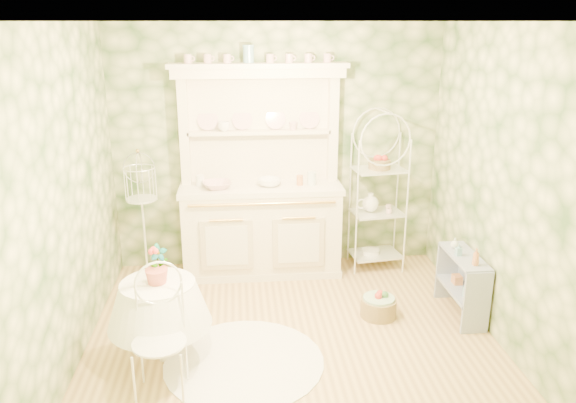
{
  "coord_description": "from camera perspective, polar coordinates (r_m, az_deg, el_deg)",
  "views": [
    {
      "loc": [
        -0.44,
        -4.29,
        2.7
      ],
      "look_at": [
        0.0,
        0.5,
        1.15
      ],
      "focal_mm": 35.0,
      "sensor_mm": 36.0,
      "label": 1
    }
  ],
  "objects": [
    {
      "name": "cafe_chair",
      "position": [
        4.36,
        -12.93,
        -14.06
      ],
      "size": [
        0.47,
        0.47,
        0.86
      ],
      "primitive_type": "cube",
      "rotation": [
        0.0,
        0.0,
        0.24
      ],
      "color": "white",
      "rests_on": "floor"
    },
    {
      "name": "cup_right",
      "position": [
        6.1,
        0.53,
        7.56
      ],
      "size": [
        0.12,
        0.12,
        0.09
      ],
      "primitive_type": "imported",
      "rotation": [
        0.0,
        0.0,
        0.36
      ],
      "color": "white",
      "rests_on": "kitchen_dresser"
    },
    {
      "name": "side_shelf",
      "position": [
        5.65,
        17.22,
        -8.29
      ],
      "size": [
        0.32,
        0.69,
        0.57
      ],
      "primitive_type": "cube",
      "rotation": [
        0.0,
        0.0,
        0.11
      ],
      "color": "#919BB3",
      "rests_on": "floor"
    },
    {
      "name": "bowl_floral",
      "position": [
        6.0,
        -7.21,
        1.41
      ],
      "size": [
        0.36,
        0.36,
        0.07
      ],
      "primitive_type": "imported",
      "rotation": [
        0.0,
        0.0,
        0.22
      ],
      "color": "white",
      "rests_on": "kitchen_dresser"
    },
    {
      "name": "floor_basket",
      "position": [
        5.52,
        9.17,
        -10.47
      ],
      "size": [
        0.39,
        0.39,
        0.21
      ],
      "primitive_type": "cylinder",
      "rotation": [
        0.0,
        0.0,
        0.26
      ],
      "color": "olive",
      "rests_on": "floor"
    },
    {
      "name": "bakers_rack",
      "position": [
        6.31,
        9.13,
        0.88
      ],
      "size": [
        0.6,
        0.46,
        1.77
      ],
      "primitive_type": "cube",
      "rotation": [
        0.0,
        0.0,
        0.14
      ],
      "color": "white",
      "rests_on": "floor"
    },
    {
      "name": "floor",
      "position": [
        5.09,
        0.54,
        -14.18
      ],
      "size": [
        3.6,
        3.6,
        0.0
      ],
      "primitive_type": "plane",
      "color": "tan",
      "rests_on": "ground"
    },
    {
      "name": "lace_rug",
      "position": [
        4.86,
        -4.48,
        -15.92
      ],
      "size": [
        1.72,
        1.72,
        0.01
      ],
      "primitive_type": "cylinder",
      "rotation": [
        0.0,
        0.0,
        -0.37
      ],
      "color": "white",
      "rests_on": "floor"
    },
    {
      "name": "birdcage_stand",
      "position": [
        6.17,
        -14.53,
        -1.25
      ],
      "size": [
        0.35,
        0.35,
        1.48
      ],
      "primitive_type": "cube",
      "rotation": [
        0.0,
        0.0,
        0.01
      ],
      "color": "white",
      "rests_on": "floor"
    },
    {
      "name": "round_table",
      "position": [
        4.8,
        -12.81,
        -12.09
      ],
      "size": [
        0.64,
        0.64,
        0.68
      ],
      "primitive_type": "cylinder",
      "rotation": [
        0.0,
        0.0,
        0.04
      ],
      "color": "white",
      "rests_on": "floor"
    },
    {
      "name": "wall_back",
      "position": [
        6.26,
        -1.11,
        5.39
      ],
      "size": [
        3.6,
        3.6,
        0.0
      ],
      "primitive_type": "plane",
      "color": "beige",
      "rests_on": "floor"
    },
    {
      "name": "wall_left",
      "position": [
        4.7,
        -21.81,
        -0.16
      ],
      "size": [
        3.6,
        3.6,
        0.0
      ],
      "primitive_type": "plane",
      "color": "beige",
      "rests_on": "floor"
    },
    {
      "name": "potted_geranium",
      "position": [
        4.62,
        -13.02,
        -6.27
      ],
      "size": [
        0.19,
        0.15,
        0.3
      ],
      "primitive_type": "imported",
      "rotation": [
        0.0,
        0.0,
        0.33
      ],
      "color": "#3F7238",
      "rests_on": "round_table"
    },
    {
      "name": "cup_left",
      "position": [
        6.07,
        -6.5,
        7.4
      ],
      "size": [
        0.16,
        0.16,
        0.1
      ],
      "primitive_type": "imported",
      "rotation": [
        0.0,
        0.0,
        0.27
      ],
      "color": "white",
      "rests_on": "kitchen_dresser"
    },
    {
      "name": "bottle_blue",
      "position": [
        5.48,
        16.93,
        -4.89
      ],
      "size": [
        0.06,
        0.06,
        0.11
      ],
      "primitive_type": "imported",
      "rotation": [
        0.0,
        0.0,
        0.12
      ],
      "color": "#74A7B9",
      "rests_on": "side_shelf"
    },
    {
      "name": "kitchen_dresser",
      "position": [
        6.02,
        -2.8,
        2.86
      ],
      "size": [
        1.87,
        0.61,
        2.29
      ],
      "primitive_type": "cube",
      "color": "white",
      "rests_on": "floor"
    },
    {
      "name": "bottle_amber",
      "position": [
        5.31,
        18.54,
        -5.49
      ],
      "size": [
        0.06,
        0.06,
        0.16
      ],
      "primitive_type": "imported",
      "rotation": [
        0.0,
        0.0,
        -0.01
      ],
      "color": "#C57A43",
      "rests_on": "side_shelf"
    },
    {
      "name": "ceiling",
      "position": [
        4.31,
        0.64,
        17.85
      ],
      "size": [
        3.6,
        3.6,
        0.0
      ],
      "primitive_type": "plane",
      "color": "white",
      "rests_on": "floor"
    },
    {
      "name": "bottle_glass",
      "position": [
        5.65,
        16.57,
        -4.24
      ],
      "size": [
        0.1,
        0.1,
        0.1
      ],
      "primitive_type": "imported",
      "rotation": [
        0.0,
        0.0,
        -0.38
      ],
      "color": "silver",
      "rests_on": "side_shelf"
    },
    {
      "name": "wall_right",
      "position": [
        5.03,
        21.45,
        1.01
      ],
      "size": [
        3.6,
        3.6,
        0.0
      ],
      "primitive_type": "plane",
      "color": "beige",
      "rests_on": "floor"
    },
    {
      "name": "bowl_white",
      "position": [
        6.04,
        -1.88,
        1.66
      ],
      "size": [
        0.31,
        0.31,
        0.08
      ],
      "primitive_type": "imported",
      "rotation": [
        0.0,
        0.0,
        -0.21
      ],
      "color": "white",
      "rests_on": "kitchen_dresser"
    },
    {
      "name": "wall_front",
      "position": [
        2.87,
        4.32,
        -10.27
      ],
      "size": [
        3.6,
        3.6,
        0.0
      ],
      "primitive_type": "plane",
      "color": "beige",
      "rests_on": "floor"
    }
  ]
}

